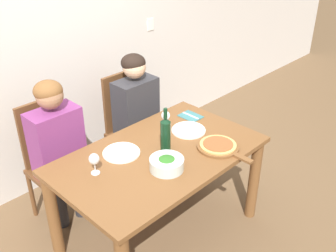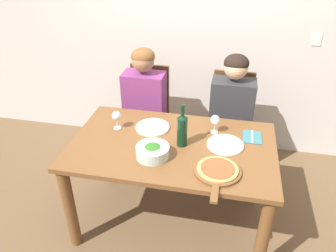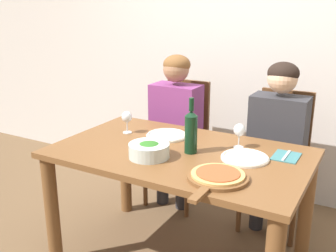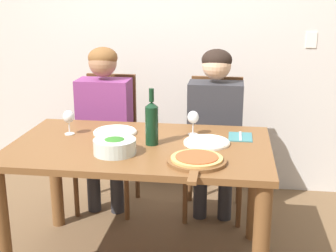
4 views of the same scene
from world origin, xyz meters
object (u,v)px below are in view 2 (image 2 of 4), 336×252
(chair_left, at_px, (148,114))
(chair_right, at_px, (230,122))
(person_woman, at_px, (144,100))
(dinner_plate_right, at_px, (225,144))
(person_man, at_px, (231,108))
(pizza_on_board, at_px, (217,171))
(dinner_plate_left, at_px, (153,127))
(fork_on_napkin, at_px, (252,137))
(wine_bottle, at_px, (182,129))
(broccoli_bowl, at_px, (153,151))
(wine_glass_right, at_px, (215,121))
(wine_glass_left, at_px, (116,117))

(chair_left, relative_size, chair_right, 1.00)
(chair_left, distance_m, chair_right, 0.80)
(person_woman, xyz_separation_m, dinner_plate_right, (0.78, -0.63, 0.03))
(person_man, height_order, pizza_on_board, person_man)
(person_man, bearing_deg, dinner_plate_left, -139.97)
(chair_left, xyz_separation_m, dinner_plate_right, (0.78, -0.75, 0.25))
(chair_right, height_order, person_man, person_man)
(person_man, xyz_separation_m, fork_on_napkin, (0.17, -0.48, 0.03))
(chair_right, height_order, wine_bottle, wine_bottle)
(chair_left, distance_m, dinner_plate_right, 1.11)
(broccoli_bowl, relative_size, dinner_plate_left, 0.87)
(broccoli_bowl, bearing_deg, person_woman, 109.25)
(broccoli_bowl, bearing_deg, wine_glass_right, 45.40)
(pizza_on_board, bearing_deg, wine_glass_right, 97.31)
(chair_right, distance_m, pizza_on_board, 1.10)
(person_woman, distance_m, person_man, 0.80)
(pizza_on_board, height_order, wine_glass_right, wine_glass_right)
(person_man, relative_size, fork_on_napkin, 6.85)
(person_woman, bearing_deg, chair_left, 90.00)
(chair_left, height_order, person_woman, person_woman)
(person_woman, height_order, wine_glass_left, person_woman)
(pizza_on_board, xyz_separation_m, wine_glass_right, (-0.06, 0.48, 0.09))
(dinner_plate_right, xyz_separation_m, fork_on_napkin, (0.19, 0.15, -0.01))
(dinner_plate_left, relative_size, wine_glass_right, 1.77)
(chair_left, bearing_deg, person_man, -8.37)
(wine_glass_right, xyz_separation_m, fork_on_napkin, (0.29, -0.01, -0.10))
(broccoli_bowl, bearing_deg, chair_right, 62.80)
(dinner_plate_left, bearing_deg, pizza_on_board, -39.74)
(chair_left, height_order, pizza_on_board, chair_left)
(dinner_plate_left, distance_m, wine_glass_left, 0.29)
(broccoli_bowl, xyz_separation_m, wine_glass_left, (-0.36, 0.30, 0.06))
(pizza_on_board, distance_m, wine_glass_right, 0.49)
(chair_left, bearing_deg, pizza_on_board, -54.87)
(dinner_plate_right, bearing_deg, wine_glass_left, 175.51)
(pizza_on_board, relative_size, wine_glass_right, 2.96)
(person_woman, distance_m, fork_on_napkin, 1.09)
(wine_glass_right, bearing_deg, person_woman, 145.85)
(wine_glass_right, bearing_deg, chair_left, 139.64)
(person_woman, bearing_deg, broccoli_bowl, -70.75)
(chair_left, height_order, wine_glass_left, chair_left)
(chair_left, distance_m, wine_bottle, 1.00)
(wine_bottle, xyz_separation_m, pizza_on_board, (0.28, -0.27, -0.12))
(person_woman, relative_size, wine_bottle, 3.77)
(dinner_plate_left, relative_size, pizza_on_board, 0.60)
(wine_glass_right, bearing_deg, fork_on_napkin, -2.01)
(person_man, xyz_separation_m, dinner_plate_left, (-0.59, -0.50, 0.03))
(person_man, bearing_deg, broccoli_bowl, -120.30)
(person_woman, distance_m, dinner_plate_right, 1.00)
(person_man, relative_size, dinner_plate_left, 4.61)
(chair_right, xyz_separation_m, dinner_plate_left, (-0.59, -0.62, 0.25))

